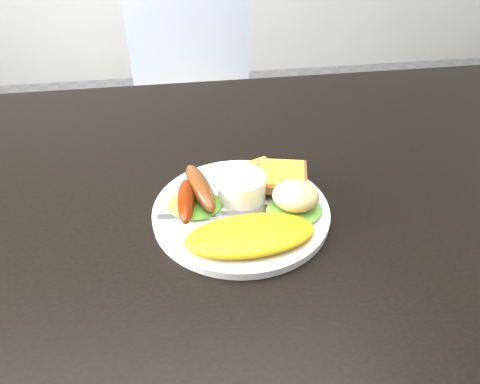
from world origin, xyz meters
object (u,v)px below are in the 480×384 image
(dining_chair, at_px, (197,122))
(plate, at_px, (241,212))
(person, at_px, (362,50))
(dining_table, at_px, (286,200))

(dining_chair, height_order, plate, plate)
(dining_chair, xyz_separation_m, person, (0.37, -0.33, 0.33))
(person, bearing_deg, dining_chair, -53.65)
(plate, bearing_deg, dining_chair, 91.11)
(dining_chair, bearing_deg, plate, -92.15)
(dining_table, relative_size, dining_chair, 3.11)
(dining_table, bearing_deg, dining_chair, 96.66)
(dining_table, xyz_separation_m, dining_chair, (-0.09, 0.78, -0.28))
(dining_table, height_order, dining_chair, dining_table)
(dining_table, xyz_separation_m, plate, (-0.08, -0.05, 0.03))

